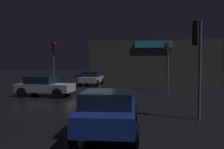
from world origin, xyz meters
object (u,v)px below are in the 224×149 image
(store_building, at_px, (153,59))
(traffic_signal_cross_left, at_px, (167,58))
(traffic_signal_cross_right, at_px, (54,52))
(car_near, at_px, (44,86))
(car_far, at_px, (92,78))
(car_crossing, at_px, (108,111))
(traffic_signal_opposite, at_px, (198,47))

(store_building, xyz_separation_m, traffic_signal_cross_left, (0.93, -22.58, -0.15))
(store_building, distance_m, traffic_signal_cross_right, 24.08)
(traffic_signal_cross_right, height_order, car_near, traffic_signal_cross_right)
(car_far, relative_size, car_crossing, 0.92)
(store_building, height_order, car_far, store_building)
(traffic_signal_cross_right, relative_size, car_crossing, 1.04)
(traffic_signal_opposite, distance_m, car_crossing, 4.94)
(traffic_signal_opposite, distance_m, traffic_signal_cross_left, 10.64)
(store_building, height_order, traffic_signal_cross_right, store_building)
(traffic_signal_cross_left, distance_m, traffic_signal_cross_right, 10.27)
(car_near, bearing_deg, traffic_signal_cross_right, 103.95)
(car_crossing, bearing_deg, traffic_signal_cross_left, 77.87)
(store_building, bearing_deg, traffic_signal_cross_left, -87.63)
(car_far, bearing_deg, car_near, -98.50)
(car_far, bearing_deg, car_crossing, -74.94)
(store_building, bearing_deg, car_crossing, -93.07)
(car_far, bearing_deg, traffic_signal_cross_right, -124.27)
(traffic_signal_opposite, distance_m, traffic_signal_cross_right, 15.42)
(traffic_signal_opposite, bearing_deg, traffic_signal_cross_left, 92.99)
(traffic_signal_cross_left, bearing_deg, car_far, 150.63)
(car_far, xyz_separation_m, car_crossing, (4.73, -17.59, 0.00))
(store_building, relative_size, traffic_signal_cross_right, 4.73)
(traffic_signal_cross_right, height_order, car_crossing, traffic_signal_cross_right)
(traffic_signal_cross_right, xyz_separation_m, car_near, (1.29, -5.21, -2.61))
(traffic_signal_opposite, xyz_separation_m, car_far, (-8.15, 14.90, -2.34))
(traffic_signal_cross_right, bearing_deg, car_far, 55.73)
(traffic_signal_opposite, relative_size, car_near, 1.03)
(car_near, xyz_separation_m, car_crossing, (6.09, -8.49, 0.02))
(traffic_signal_cross_left, height_order, car_crossing, traffic_signal_cross_left)
(car_near, bearing_deg, car_crossing, -54.35)
(car_crossing, bearing_deg, car_near, 125.65)
(traffic_signal_opposite, bearing_deg, car_far, 118.68)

